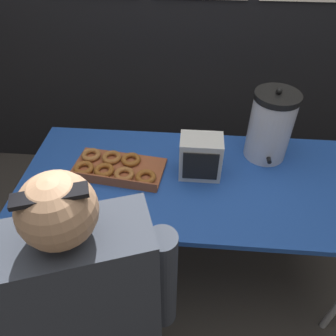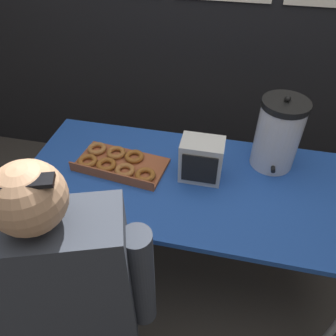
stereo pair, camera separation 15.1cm
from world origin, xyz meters
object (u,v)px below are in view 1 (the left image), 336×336
donut_box (115,168)px  space_heater (200,157)px  person_seated (95,320)px  coffee_urn (270,126)px  cell_phone (48,205)px

donut_box → space_heater: 0.41m
person_seated → coffee_urn: bearing=-147.7°
donut_box → person_seated: person_seated is taller
coffee_urn → cell_phone: bearing=-156.0°
coffee_urn → space_heater: (-0.33, -0.17, -0.07)m
cell_phone → space_heater: space_heater is taller
coffee_urn → cell_phone: size_ratio=2.42×
coffee_urn → person_seated: (-0.68, -0.86, -0.28)m
donut_box → space_heater: (0.40, 0.01, 0.08)m
donut_box → cell_phone: size_ratio=2.98×
donut_box → person_seated: bearing=-78.5°
space_heater → person_seated: person_seated is taller
cell_phone → person_seated: person_seated is taller
coffee_urn → person_seated: 1.13m
coffee_urn → cell_phone: (-0.98, -0.43, -0.17)m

